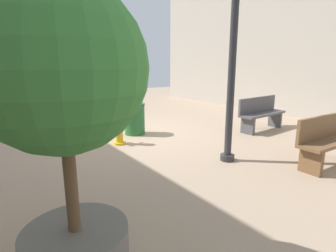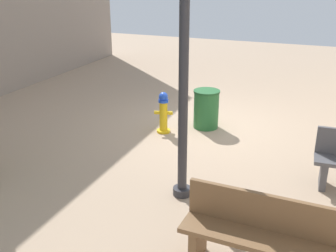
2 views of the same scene
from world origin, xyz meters
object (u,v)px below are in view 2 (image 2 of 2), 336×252
(fire_hydrant, at_px, (163,112))
(street_lamp, at_px, (184,43))
(bench_far, at_px, (261,234))
(trash_bin, at_px, (206,109))

(fire_hydrant, xyz_separation_m, street_lamp, (-1.26, 2.29, 1.91))
(bench_far, distance_m, trash_bin, 4.58)
(fire_hydrant, xyz_separation_m, bench_far, (-2.66, 3.56, 0.06))
(fire_hydrant, distance_m, trash_bin, 0.97)
(street_lamp, bearing_deg, bench_far, 137.85)
(bench_far, xyz_separation_m, street_lamp, (1.40, -1.27, 1.85))
(street_lamp, height_order, trash_bin, street_lamp)
(bench_far, bearing_deg, street_lamp, -42.15)
(street_lamp, bearing_deg, trash_bin, -80.21)
(bench_far, bearing_deg, trash_bin, -65.49)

